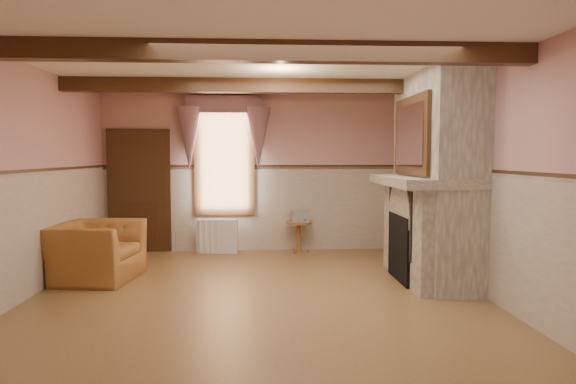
{
  "coord_description": "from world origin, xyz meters",
  "views": [
    {
      "loc": [
        0.04,
        -6.22,
        1.69
      ],
      "look_at": [
        0.42,
        0.8,
        1.2
      ],
      "focal_mm": 32.0,
      "sensor_mm": 36.0,
      "label": 1
    }
  ],
  "objects": [
    {
      "name": "door",
      "position": [
        -2.1,
        2.94,
        1.05
      ],
      "size": [
        1.1,
        0.1,
        2.1
      ],
      "primitive_type": "cube",
      "color": "black",
      "rests_on": "floor"
    },
    {
      "name": "overmantel_mirror",
      "position": [
        2.06,
        0.6,
        1.97
      ],
      "size": [
        0.06,
        1.44,
        1.04
      ],
      "primitive_type": "cube",
      "color": "silver",
      "rests_on": "fireplace"
    },
    {
      "name": "mantel",
      "position": [
        2.24,
        0.6,
        1.36
      ],
      "size": [
        1.05,
        2.05,
        0.12
      ],
      "primitive_type": "cube",
      "color": "gray",
      "rests_on": "fireplace"
    },
    {
      "name": "book_stack",
      "position": [
        0.73,
        2.71,
        0.65
      ],
      "size": [
        0.3,
        0.35,
        0.2
      ],
      "primitive_type": "cube",
      "rotation": [
        0.0,
        0.0,
        0.15
      ],
      "color": "#B7AD8C",
      "rests_on": "side_table"
    },
    {
      "name": "chair_rail",
      "position": [
        0.0,
        0.0,
        1.5
      ],
      "size": [
        5.5,
        6.0,
        0.08
      ],
      "primitive_type": null,
      "color": "black",
      "rests_on": "wainscot"
    },
    {
      "name": "window_drapes",
      "position": [
        -0.6,
        2.88,
        2.25
      ],
      "size": [
        1.3,
        0.14,
        1.4
      ],
      "primitive_type": "cube",
      "color": "gray",
      "rests_on": "wall_back"
    },
    {
      "name": "armchair",
      "position": [
        -2.23,
        0.86,
        0.39
      ],
      "size": [
        1.21,
        1.34,
        0.78
      ],
      "primitive_type": "imported",
      "rotation": [
        0.0,
        0.0,
        1.43
      ],
      "color": "#9E662D",
      "rests_on": "floor"
    },
    {
      "name": "firebox",
      "position": [
        2.0,
        0.6,
        0.45
      ],
      "size": [
        0.2,
        0.95,
        0.9
      ],
      "primitive_type": "cube",
      "color": "black",
      "rests_on": "floor"
    },
    {
      "name": "wall_left",
      "position": [
        -2.75,
        0.0,
        1.4
      ],
      "size": [
        0.02,
        6.0,
        2.8
      ],
      "primitive_type": "cube",
      "color": "tan",
      "rests_on": "floor"
    },
    {
      "name": "wall_front",
      "position": [
        0.0,
        -3.0,
        1.4
      ],
      "size": [
        5.5,
        0.02,
        2.8
      ],
      "primitive_type": "cube",
      "color": "tan",
      "rests_on": "floor"
    },
    {
      "name": "wall_right",
      "position": [
        2.75,
        0.0,
        1.4
      ],
      "size": [
        0.02,
        6.0,
        2.8
      ],
      "primitive_type": "cube",
      "color": "tan",
      "rests_on": "floor"
    },
    {
      "name": "window",
      "position": [
        -0.6,
        2.97,
        1.65
      ],
      "size": [
        1.06,
        0.08,
        2.02
      ],
      "primitive_type": "cube",
      "color": "white",
      "rests_on": "wall_back"
    },
    {
      "name": "floor",
      "position": [
        0.0,
        0.0,
        0.0
      ],
      "size": [
        5.5,
        6.0,
        0.01
      ],
      "primitive_type": "cube",
      "color": "brown",
      "rests_on": "ground"
    },
    {
      "name": "jar_yellow",
      "position": [
        2.24,
        -0.01,
        1.48
      ],
      "size": [
        0.06,
        0.06,
        0.12
      ],
      "primitive_type": "cylinder",
      "color": "gold",
      "rests_on": "mantel"
    },
    {
      "name": "radiator",
      "position": [
        -0.71,
        2.7,
        0.3
      ],
      "size": [
        0.71,
        0.23,
        0.6
      ],
      "primitive_type": "cube",
      "rotation": [
        0.0,
        0.0,
        -0.08
      ],
      "color": "white",
      "rests_on": "floor"
    },
    {
      "name": "candle_red",
      "position": [
        2.24,
        -0.16,
        1.5
      ],
      "size": [
        0.06,
        0.06,
        0.16
      ],
      "primitive_type": "cylinder",
      "color": "#B31616",
      "rests_on": "mantel"
    },
    {
      "name": "ceiling_beam_back",
      "position": [
        0.0,
        1.2,
        2.7
      ],
      "size": [
        5.5,
        0.18,
        0.2
      ],
      "primitive_type": "cube",
      "color": "black",
      "rests_on": "ceiling"
    },
    {
      "name": "fireplace",
      "position": [
        2.42,
        0.6,
        1.4
      ],
      "size": [
        0.85,
        2.0,
        2.8
      ],
      "primitive_type": "cube",
      "color": "gray",
      "rests_on": "floor"
    },
    {
      "name": "side_table",
      "position": [
        0.71,
        2.7,
        0.28
      ],
      "size": [
        0.48,
        0.48,
        0.55
      ],
      "primitive_type": "cylinder",
      "rotation": [
        0.0,
        0.0,
        -0.04
      ],
      "color": "brown",
      "rests_on": "floor"
    },
    {
      "name": "bowl",
      "position": [
        2.24,
        0.81,
        1.46
      ],
      "size": [
        0.34,
        0.34,
        0.08
      ],
      "primitive_type": "imported",
      "color": "brown",
      "rests_on": "mantel"
    },
    {
      "name": "wall_back",
      "position": [
        0.0,
        3.0,
        1.4
      ],
      "size": [
        5.5,
        0.02,
        2.8
      ],
      "primitive_type": "cube",
      "color": "tan",
      "rests_on": "floor"
    },
    {
      "name": "wainscot",
      "position": [
        0.0,
        0.0,
        0.75
      ],
      "size": [
        5.5,
        6.0,
        1.5
      ],
      "primitive_type": null,
      "color": "beige",
      "rests_on": "floor"
    },
    {
      "name": "mantel_clock",
      "position": [
        2.24,
        1.22,
        1.52
      ],
      "size": [
        0.14,
        0.24,
        0.2
      ],
      "primitive_type": "cube",
      "color": "black",
      "rests_on": "mantel"
    },
    {
      "name": "ceiling",
      "position": [
        0.0,
        0.0,
        2.8
      ],
      "size": [
        5.5,
        6.0,
        0.01
      ],
      "primitive_type": "cube",
      "color": "silver",
      "rests_on": "wall_back"
    },
    {
      "name": "oil_lamp",
      "position": [
        2.24,
        1.27,
        1.56
      ],
      "size": [
        0.11,
        0.11,
        0.28
      ],
      "primitive_type": "cylinder",
      "color": "#B38D32",
      "rests_on": "mantel"
    },
    {
      "name": "ceiling_beam_front",
      "position": [
        0.0,
        -1.2,
        2.7
      ],
      "size": [
        5.5,
        0.18,
        0.2
      ],
      "primitive_type": "cube",
      "color": "black",
      "rests_on": "ceiling"
    }
  ]
}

